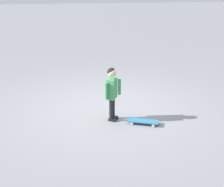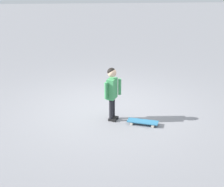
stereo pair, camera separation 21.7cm
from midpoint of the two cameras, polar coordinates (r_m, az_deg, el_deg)
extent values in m
plane|color=gray|center=(6.91, 0.12, -2.70)|extent=(50.00, 50.00, 0.00)
cylinder|color=black|center=(6.37, 1.16, -2.46)|extent=(0.08, 0.08, 0.42)
cube|color=black|center=(6.45, 1.39, -4.25)|extent=(0.14, 0.17, 0.05)
cylinder|color=black|center=(6.27, 0.81, -2.82)|extent=(0.08, 0.08, 0.42)
cube|color=black|center=(6.35, 1.06, -4.64)|extent=(0.14, 0.17, 0.05)
cube|color=#3F9959|center=(6.17, 1.01, 0.86)|extent=(0.28, 0.23, 0.40)
cylinder|color=#3F9959|center=(6.28, 2.35, 1.20)|extent=(0.06, 0.06, 0.32)
cylinder|color=#3F9959|center=(6.05, -0.03, 0.47)|extent=(0.06, 0.06, 0.32)
sphere|color=beige|center=(6.07, 1.03, 3.66)|extent=(0.17, 0.17, 0.17)
sphere|color=black|center=(6.07, 0.94, 3.81)|extent=(0.16, 0.16, 0.16)
cube|color=teal|center=(6.22, 6.44, -4.93)|extent=(0.38, 0.62, 0.02)
cube|color=#B7B7BC|center=(6.21, 8.31, -5.24)|extent=(0.11, 0.07, 0.02)
cube|color=#B7B7BC|center=(6.26, 4.58, -4.84)|extent=(0.11, 0.07, 0.02)
cylinder|color=beige|center=(6.28, 8.39, -5.14)|extent=(0.05, 0.06, 0.06)
cylinder|color=beige|center=(6.15, 8.20, -5.73)|extent=(0.05, 0.06, 0.06)
cylinder|color=beige|center=(6.34, 4.71, -4.74)|extent=(0.05, 0.06, 0.06)
cylinder|color=beige|center=(6.20, 4.44, -5.32)|extent=(0.05, 0.06, 0.06)
camera|label=1|loc=(0.11, -89.00, 0.38)|focal=51.87mm
camera|label=2|loc=(0.11, 91.00, -0.38)|focal=51.87mm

